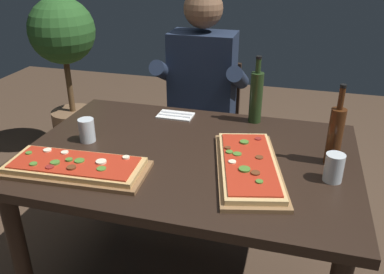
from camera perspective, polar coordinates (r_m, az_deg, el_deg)
name	(u,v)px	position (r m, az deg, el deg)	size (l,w,h in m)	color
dining_table	(189,172)	(1.77, -0.43, -4.92)	(1.40, 0.96, 0.74)	black
pizza_rectangular_front	(75,167)	(1.64, -16.14, -4.06)	(0.58, 0.27, 0.05)	brown
pizza_rectangular_left	(248,166)	(1.60, 7.97, -4.06)	(0.37, 0.61, 0.05)	olive
wine_bottle_dark	(256,96)	(2.00, 9.04, 5.72)	(0.06, 0.06, 0.33)	#233819
oil_bottle_amber	(335,134)	(1.68, 19.55, 0.33)	(0.06, 0.06, 0.33)	#47230F
tumbler_near_camera	(334,169)	(1.59, 19.36, -4.32)	(0.07, 0.07, 0.11)	silver
tumbler_far_side	(87,130)	(1.86, -14.62, 0.93)	(0.07, 0.07, 0.11)	silver
napkin_cutlery_set	(176,115)	(2.08, -2.34, 3.07)	(0.18, 0.11, 0.01)	white
diner_chair	(205,125)	(2.61, 1.81, 1.77)	(0.44, 0.44, 0.87)	black
seated_diner	(201,93)	(2.41, 1.21, 6.22)	(0.53, 0.41, 1.33)	#23232D
potted_plant_corner	(66,59)	(3.22, -17.39, 10.45)	(0.48, 0.48, 1.21)	#846042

